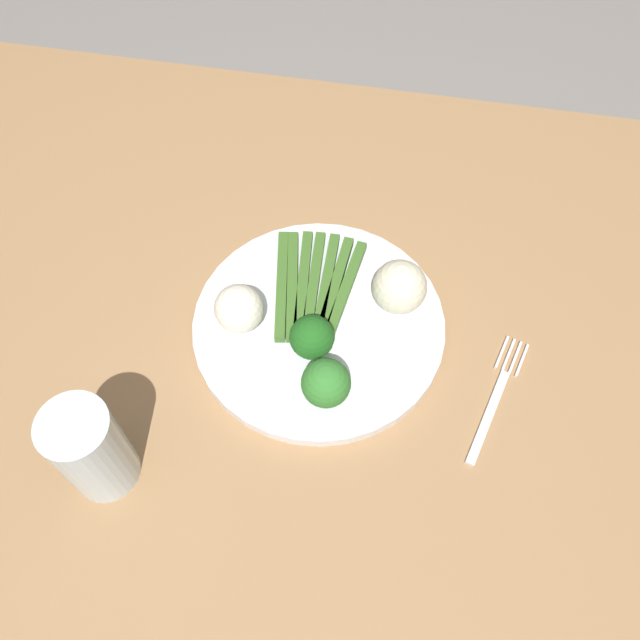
# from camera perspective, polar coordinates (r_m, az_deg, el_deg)

# --- Properties ---
(ground_plane) EXTENTS (6.00, 6.00, 0.02)m
(ground_plane) POSITION_cam_1_polar(r_m,az_deg,el_deg) (1.50, -0.35, -17.10)
(ground_plane) COLOR gray
(dining_table) EXTENTS (1.30, 0.94, 0.75)m
(dining_table) POSITION_cam_1_polar(r_m,az_deg,el_deg) (0.87, -0.58, -6.51)
(dining_table) COLOR #9E754C
(dining_table) RESTS_ON ground_plane
(plate) EXTENTS (0.29, 0.29, 0.01)m
(plate) POSITION_cam_1_polar(r_m,az_deg,el_deg) (0.79, 0.00, -0.47)
(plate) COLOR white
(plate) RESTS_ON dining_table
(asparagus_bundle) EXTENTS (0.11, 0.16, 0.01)m
(asparagus_bundle) POSITION_cam_1_polar(r_m,az_deg,el_deg) (0.80, -0.57, 2.80)
(asparagus_bundle) COLOR #3D6626
(asparagus_bundle) RESTS_ON plate
(broccoli_left) EXTENTS (0.05, 0.05, 0.06)m
(broccoli_left) POSITION_cam_1_polar(r_m,az_deg,el_deg) (0.73, -0.84, -1.39)
(broccoli_left) COLOR #4C7F2B
(broccoli_left) RESTS_ON plate
(broccoli_near_center) EXTENTS (0.05, 0.05, 0.06)m
(broccoli_near_center) POSITION_cam_1_polar(r_m,az_deg,el_deg) (0.71, 0.50, -5.37)
(broccoli_near_center) COLOR #609E3D
(broccoli_near_center) RESTS_ON plate
(cauliflower_mid) EXTENTS (0.06, 0.06, 0.06)m
(cauliflower_mid) POSITION_cam_1_polar(r_m,az_deg,el_deg) (0.77, -6.81, 0.96)
(cauliflower_mid) COLOR white
(cauliflower_mid) RESTS_ON plate
(cauliflower_front) EXTENTS (0.06, 0.06, 0.06)m
(cauliflower_front) POSITION_cam_1_polar(r_m,az_deg,el_deg) (0.78, 6.69, 2.78)
(cauliflower_front) COLOR beige
(cauliflower_front) RESTS_ON plate
(fork) EXTENTS (0.06, 0.16, 0.00)m
(fork) POSITION_cam_1_polar(r_m,az_deg,el_deg) (0.78, 14.54, -6.29)
(fork) COLOR silver
(fork) RESTS_ON dining_table
(water_glass) EXTENTS (0.07, 0.07, 0.12)m
(water_glass) POSITION_cam_1_polar(r_m,az_deg,el_deg) (0.70, -18.68, -10.27)
(water_glass) COLOR silver
(water_glass) RESTS_ON dining_table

